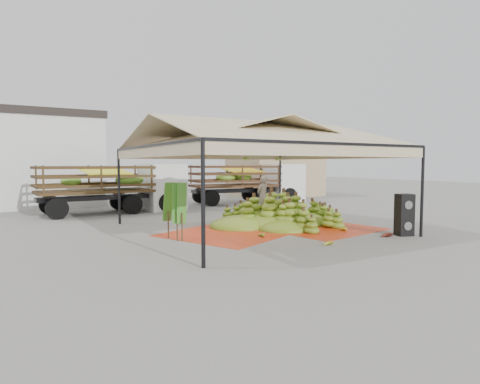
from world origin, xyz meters
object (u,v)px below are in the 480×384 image
banana_heap (279,210)px  truck_right (252,179)px  speaker_stack (404,215)px  vendor (263,196)px  truck_left (119,183)px

banana_heap → truck_right: (3.97, 8.42, 0.89)m
speaker_stack → vendor: bearing=122.2°
banana_heap → truck_left: bearing=120.8°
banana_heap → truck_right: 9.35m
vendor → truck_left: size_ratio=0.26×
banana_heap → truck_left: (-4.46, 7.47, 0.89)m
truck_left → truck_right: bearing=3.1°
speaker_stack → truck_right: (1.69, 12.48, 0.78)m
truck_right → truck_left: bearing=-167.2°
vendor → truck_left: bearing=-62.5°
banana_heap → speaker_stack: speaker_stack is taller
speaker_stack → truck_left: size_ratio=0.20×
banana_heap → truck_left: size_ratio=0.78×
speaker_stack → truck_left: (-6.74, 11.54, 0.78)m
banana_heap → truck_right: size_ratio=0.77×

